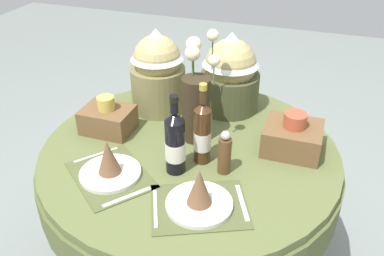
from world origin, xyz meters
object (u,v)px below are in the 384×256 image
dining_table (190,172)px  flower_vase (197,101)px  wine_bottle_centre (202,133)px  pepper_mill (225,154)px  place_setting_right (199,196)px  woven_basket_side_right (292,137)px  woven_basket_side_left (108,119)px  gift_tub_back_centre (230,70)px  gift_tub_back_left (157,68)px  wine_bottle_left (174,143)px  place_setting_left (109,166)px

dining_table → flower_vase: 0.33m
dining_table → wine_bottle_centre: bearing=-42.0°
pepper_mill → flower_vase: bearing=131.2°
dining_table → place_setting_right: 0.41m
woven_basket_side_right → woven_basket_side_left: bearing=-172.3°
place_setting_right → gift_tub_back_centre: bearing=96.5°
gift_tub_back_left → woven_basket_side_right: gift_tub_back_left is taller
place_setting_right → pepper_mill: size_ratio=2.21×
flower_vase → pepper_mill: size_ratio=2.48×
gift_tub_back_centre → woven_basket_side_left: (-0.46, -0.39, -0.14)m
wine_bottle_left → woven_basket_side_right: size_ratio=1.41×
flower_vase → dining_table: bearing=-92.3°
place_setting_left → wine_bottle_left: wine_bottle_left is taller
wine_bottle_centre → pepper_mill: bearing=-22.9°
place_setting_left → wine_bottle_centre: (0.31, 0.21, 0.09)m
place_setting_right → pepper_mill: pepper_mill is taller
wine_bottle_centre → woven_basket_side_right: bearing=30.0°
gift_tub_back_centre → woven_basket_side_left: bearing=-140.1°
place_setting_left → woven_basket_side_left: 0.34m
place_setting_right → wine_bottle_left: wine_bottle_left is taller
gift_tub_back_left → wine_bottle_left: bearing=-60.4°
woven_basket_side_left → flower_vase: bearing=11.0°
woven_basket_side_left → place_setting_right: bearing=-32.6°
flower_vase → woven_basket_side_right: flower_vase is taller
place_setting_left → woven_basket_side_right: 0.76m
flower_vase → wine_bottle_left: 0.26m
pepper_mill → gift_tub_back_left: gift_tub_back_left is taller
wine_bottle_left → place_setting_left: bearing=-152.9°
pepper_mill → gift_tub_back_left: (-0.44, 0.40, 0.13)m
place_setting_left → dining_table: bearing=51.0°
flower_vase → pepper_mill: (0.18, -0.21, -0.10)m
wine_bottle_centre → gift_tub_back_centre: gift_tub_back_centre is taller
gift_tub_back_centre → wine_bottle_centre: bearing=-88.8°
place_setting_right → wine_bottle_centre: (-0.07, 0.27, 0.09)m
pepper_mill → woven_basket_side_left: size_ratio=0.85×
wine_bottle_left → place_setting_right: bearing=-47.4°
place_setting_right → gift_tub_back_left: gift_tub_back_left is taller
wine_bottle_left → wine_bottle_centre: bearing=49.9°
gift_tub_back_centre → woven_basket_side_right: bearing=-38.8°
flower_vase → woven_basket_side_right: bearing=4.6°
flower_vase → woven_basket_side_right: size_ratio=1.97×
pepper_mill → woven_basket_side_right: bearing=45.7°
woven_basket_side_left → woven_basket_side_right: bearing=7.7°
pepper_mill → gift_tub_back_centre: (-0.11, 0.52, 0.12)m
place_setting_right → pepper_mill: bearing=82.5°
wine_bottle_left → woven_basket_side_left: (-0.39, 0.18, -0.07)m
place_setting_right → woven_basket_side_right: size_ratio=1.76×
wine_bottle_centre → woven_basket_side_left: wine_bottle_centre is taller
place_setting_right → dining_table: bearing=114.4°
gift_tub_back_left → woven_basket_side_right: size_ratio=1.73×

